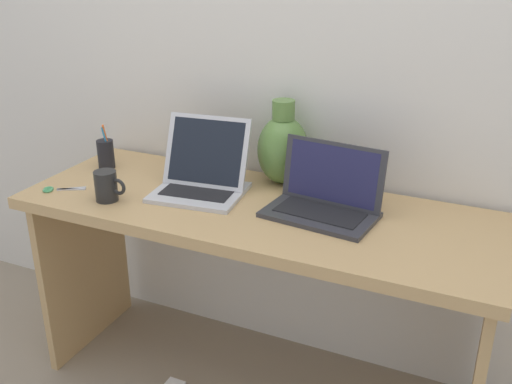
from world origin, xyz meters
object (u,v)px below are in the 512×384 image
Objects in this scene: green_vase at (283,148)px; scissors at (57,189)px; laptop_left at (203,173)px; laptop_right at (326,195)px; pen_cup at (106,154)px; coffee_mug at (107,186)px.

green_vase is 2.21× the size of scissors.
laptop_left is at bearing -139.85° from green_vase.
pen_cup is (-0.90, 0.04, -0.00)m from laptop_right.
laptop_left is 0.52m from scissors.
green_vase reaches higher than laptop_left.
scissors is (-0.92, -0.22, -0.06)m from laptop_right.
coffee_mug is (-0.25, -0.21, -0.01)m from laptop_left.
laptop_left is 0.45m from pen_cup.
pen_cup is at bearing 85.06° from scissors.
laptop_right is 3.15× the size of coffee_mug.
laptop_left is at bearing -179.26° from laptop_right.
laptop_left is at bearing -5.86° from pen_cup.
pen_cup is at bearing 128.06° from coffee_mug.
pen_cup is (-0.67, -0.14, -0.07)m from green_vase.
coffee_mug reaches higher than scissors.
laptop_right is 0.95m from scissors.
laptop_left is 0.89× the size of laptop_right.
green_vase reaches higher than pen_cup.
laptop_left is 2.81× the size of coffee_mug.
scissors is (-0.47, -0.21, -0.06)m from laptop_left.
coffee_mug is 0.85× the size of scissors.
pen_cup reaches higher than scissors.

